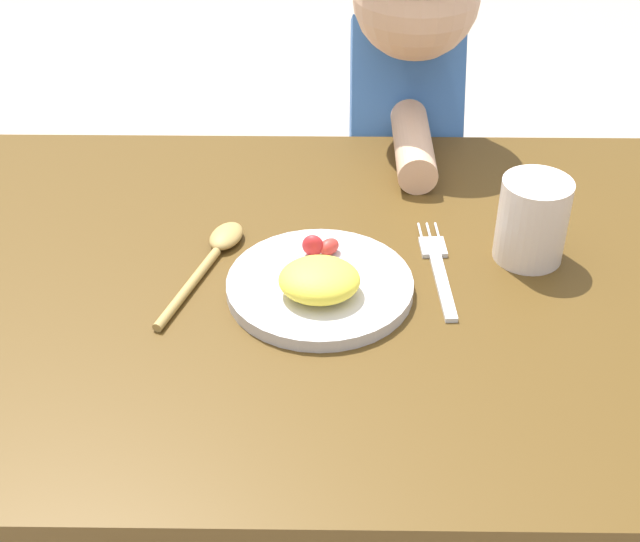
# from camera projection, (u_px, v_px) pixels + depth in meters

# --- Properties ---
(dining_table) EXTENTS (1.17, 0.72, 0.66)m
(dining_table) POSITION_uv_depth(u_px,v_px,m) (269.00, 344.00, 1.10)
(dining_table) COLOR #4F3614
(dining_table) RESTS_ON ground_plane
(plate) EXTENTS (0.21, 0.21, 0.05)m
(plate) POSITION_uv_depth(u_px,v_px,m) (320.00, 284.00, 1.00)
(plate) COLOR beige
(plate) RESTS_ON dining_table
(fork) EXTENTS (0.03, 0.20, 0.01)m
(fork) POSITION_uv_depth(u_px,v_px,m) (438.00, 268.00, 1.05)
(fork) COLOR silver
(fork) RESTS_ON dining_table
(spoon) EXTENTS (0.09, 0.21, 0.02)m
(spoon) POSITION_uv_depth(u_px,v_px,m) (215.00, 252.00, 1.07)
(spoon) COLOR #AA8848
(spoon) RESTS_ON dining_table
(drinking_cup) EXTENTS (0.08, 0.08, 0.10)m
(drinking_cup) POSITION_uv_depth(u_px,v_px,m) (532.00, 220.00, 1.04)
(drinking_cup) COLOR beige
(drinking_cup) RESTS_ON dining_table
(person) EXTENTS (0.18, 0.39, 0.96)m
(person) POSITION_uv_depth(u_px,v_px,m) (401.00, 175.00, 1.47)
(person) COLOR #4E4D69
(person) RESTS_ON ground_plane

